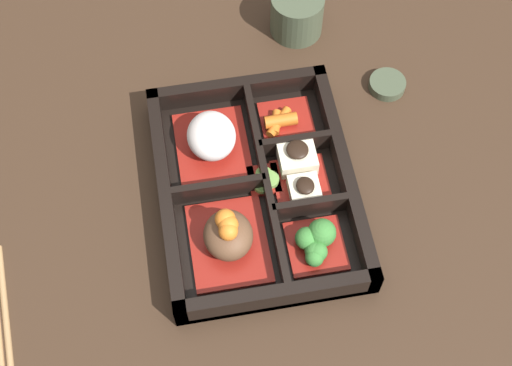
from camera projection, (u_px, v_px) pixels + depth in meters
ground_plane at (256, 194)px, 0.82m from camera, size 3.00×3.00×0.00m
bento_base at (256, 192)px, 0.82m from camera, size 0.28×0.22×0.01m
bento_rim at (259, 185)px, 0.81m from camera, size 0.28×0.22×0.04m
bowl_stew at (228, 236)px, 0.76m from camera, size 0.11×0.08×0.06m
bowl_rice at (212, 138)px, 0.82m from camera, size 0.11×0.08×0.05m
bowl_greens at (316, 243)px, 0.77m from camera, size 0.07×0.06×0.04m
bowl_tofu at (300, 171)px, 0.81m from camera, size 0.09×0.06×0.03m
bowl_carrots at (283, 121)px, 0.85m from camera, size 0.06×0.06×0.02m
bowl_pickles at (265, 179)px, 0.81m from camera, size 0.04×0.04×0.01m
tea_cup at (297, 13)px, 0.92m from camera, size 0.07×0.07×0.06m
chopsticks at (2, 332)px, 0.74m from camera, size 0.20×0.03×0.01m
sauce_dish at (387, 84)px, 0.89m from camera, size 0.05×0.05×0.01m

